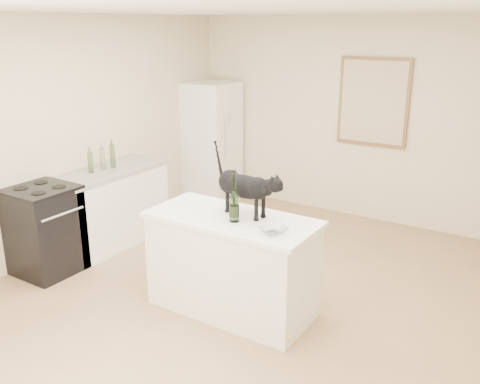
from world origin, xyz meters
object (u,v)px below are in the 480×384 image
glass_bowl (273,230)px  fridge (211,141)px  wine_bottle (234,199)px  black_cat (244,190)px  stove (45,231)px

glass_bowl → fridge: bearing=133.3°
wine_bottle → black_cat: bearing=95.9°
black_cat → glass_bowl: 0.53m
black_cat → glass_bowl: black_cat is taller
stove → fridge: bearing=90.0°
black_cat → wine_bottle: black_cat is taller
stove → black_cat: bearing=13.5°
black_cat → wine_bottle: 0.19m
stove → wine_bottle: wine_bottle is taller
fridge → black_cat: size_ratio=2.61×
stove → black_cat: black_cat is taller
wine_bottle → stove: bearing=-171.5°
wine_bottle → glass_bowl: (0.40, -0.05, -0.17)m
fridge → black_cat: 3.24m
wine_bottle → fridge: bearing=128.9°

